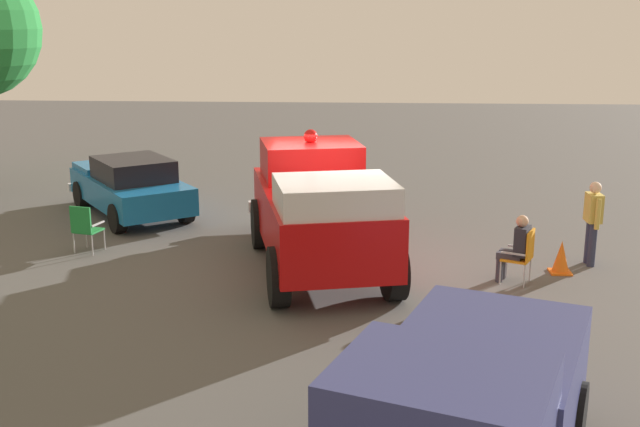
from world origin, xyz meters
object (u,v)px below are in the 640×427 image
at_px(lawn_chair_by_car, 85,226).
at_px(traffic_cone, 561,257).
at_px(spectator_seated, 516,246).
at_px(vintage_fire_truck, 318,208).
at_px(parked_pickup, 463,418).
at_px(spectator_standing, 593,217).
at_px(lawn_chair_near_truck, 523,253).
at_px(classic_hot_rod, 130,185).

bearing_deg(lawn_chair_by_car, traffic_cone, 85.84).
xyz_separation_m(lawn_chair_by_car, spectator_seated, (1.30, 8.55, 0.11)).
bearing_deg(vintage_fire_truck, parked_pickup, 14.06).
relative_size(spectator_seated, spectator_standing, 0.77).
bearing_deg(traffic_cone, lawn_chair_by_car, -94.16).
height_order(lawn_chair_by_car, spectator_seated, spectator_seated).
bearing_deg(lawn_chair_by_car, lawn_chair_near_truck, 81.12).
relative_size(lawn_chair_near_truck, traffic_cone, 1.61).
relative_size(spectator_seated, traffic_cone, 2.03).
bearing_deg(traffic_cone, lawn_chair_near_truck, -52.42).
bearing_deg(lawn_chair_by_car, spectator_seated, 81.38).
bearing_deg(vintage_fire_truck, lawn_chair_near_truck, 78.87).
height_order(classic_hot_rod, traffic_cone, classic_hot_rod).
relative_size(lawn_chair_by_car, spectator_seated, 0.79).
relative_size(vintage_fire_truck, traffic_cone, 9.90).
distance_m(lawn_chair_near_truck, spectator_seated, 0.17).
xyz_separation_m(vintage_fire_truck, spectator_seated, (0.69, 3.68, -0.50)).
distance_m(vintage_fire_truck, lawn_chair_by_car, 4.94).
xyz_separation_m(lawn_chair_by_car, traffic_cone, (0.69, 9.53, -0.28)).
relative_size(parked_pickup, spectator_seated, 3.97).
xyz_separation_m(classic_hot_rod, spectator_seated, (4.57, 8.60, -0.05)).
xyz_separation_m(parked_pickup, traffic_cone, (-7.51, 2.76, -0.68)).
distance_m(lawn_chair_near_truck, traffic_cone, 1.12).
bearing_deg(parked_pickup, lawn_chair_near_truck, 164.49).
distance_m(lawn_chair_by_car, spectator_seated, 8.65).
height_order(parked_pickup, lawn_chair_by_car, parked_pickup).
bearing_deg(classic_hot_rod, parked_pickup, 30.71).
height_order(vintage_fire_truck, parked_pickup, vintage_fire_truck).
distance_m(classic_hot_rod, parked_pickup, 13.35).
bearing_deg(spectator_seated, classic_hot_rod, -118.00).
xyz_separation_m(vintage_fire_truck, parked_pickup, (7.59, 1.90, -0.21)).
bearing_deg(spectator_seated, spectator_standing, 124.90).
distance_m(spectator_seated, spectator_standing, 2.06).
distance_m(spectator_seated, traffic_cone, 1.22).
bearing_deg(vintage_fire_truck, classic_hot_rod, -128.30).
relative_size(spectator_standing, traffic_cone, 2.64).
relative_size(parked_pickup, lawn_chair_near_truck, 5.03).
bearing_deg(lawn_chair_near_truck, spectator_seated, -116.09).
bearing_deg(traffic_cone, spectator_seated, -58.36).
distance_m(vintage_fire_truck, classic_hot_rod, 6.28).
xyz_separation_m(lawn_chair_near_truck, spectator_standing, (-1.23, 1.56, 0.37)).
bearing_deg(spectator_standing, vintage_fire_truck, -84.89).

